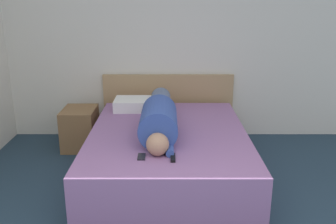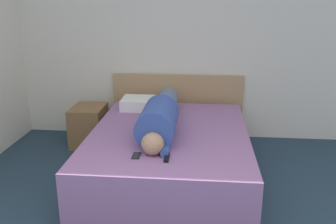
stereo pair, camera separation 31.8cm
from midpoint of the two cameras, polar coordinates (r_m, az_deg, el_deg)
The scene contains 8 objects.
wall_back at distance 4.81m, azimuth 3.33°, elevation 11.32°, with size 5.28×0.06×2.60m.
bed at distance 3.86m, azimuth 2.59°, elevation -6.41°, with size 1.57×2.07×0.49m.
headboard at distance 4.92m, azimuth 3.31°, elevation 0.92°, with size 1.69×0.04×0.83m.
nightstand at distance 4.74m, azimuth -10.09°, elevation -2.09°, with size 0.39×0.49×0.49m.
person_lying at distance 3.72m, azimuth 1.29°, elevation -0.74°, with size 0.35×1.59×0.35m.
pillow_near_headboard at distance 4.49m, azimuth -1.17°, elevation 1.27°, with size 0.60×0.37×0.13m.
tv_remote at distance 3.14m, azimuth 2.74°, elevation -7.03°, with size 0.04×0.15×0.02m.
cell_phone at distance 3.19m, azimuth -2.01°, elevation -6.70°, with size 0.06×0.13×0.01m.
Camera 2 is at (0.33, -1.22, 1.80)m, focal length 40.00 mm.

